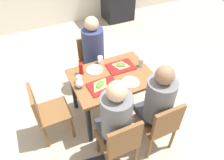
# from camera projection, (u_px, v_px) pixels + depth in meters

# --- Properties ---
(ground_plane) EXTENTS (10.00, 10.00, 0.02)m
(ground_plane) POSITION_uv_depth(u_px,v_px,m) (112.00, 112.00, 3.15)
(ground_plane) COLOR #B7A893
(main_table) EXTENTS (1.04, 0.76, 0.72)m
(main_table) POSITION_uv_depth(u_px,v_px,m) (112.00, 82.00, 2.73)
(main_table) COLOR brown
(main_table) RESTS_ON ground_plane
(chair_near_left) EXTENTS (0.40, 0.40, 0.84)m
(chair_near_left) POSITION_uv_depth(u_px,v_px,m) (120.00, 141.00, 2.21)
(chair_near_left) COLOR brown
(chair_near_left) RESTS_ON ground_plane
(chair_near_right) EXTENTS (0.40, 0.40, 0.84)m
(chair_near_right) POSITION_uv_depth(u_px,v_px,m) (160.00, 124.00, 2.38)
(chair_near_right) COLOR brown
(chair_near_right) RESTS_ON ground_plane
(chair_far_side) EXTENTS (0.40, 0.40, 0.84)m
(chair_far_side) POSITION_uv_depth(u_px,v_px,m) (92.00, 59.00, 3.33)
(chair_far_side) COLOR brown
(chair_far_side) RESTS_ON ground_plane
(chair_left_end) EXTENTS (0.40, 0.40, 0.84)m
(chair_left_end) POSITION_uv_depth(u_px,v_px,m) (45.00, 111.00, 2.53)
(chair_left_end) COLOR brown
(chair_left_end) RESTS_ON ground_plane
(person_in_red) EXTENTS (0.32, 0.42, 1.25)m
(person_in_red) POSITION_uv_depth(u_px,v_px,m) (115.00, 117.00, 2.15)
(person_in_red) COLOR #383842
(person_in_red) RESTS_ON ground_plane
(person_in_brown_jacket) EXTENTS (0.32, 0.42, 1.25)m
(person_in_brown_jacket) POSITION_uv_depth(u_px,v_px,m) (157.00, 101.00, 2.31)
(person_in_brown_jacket) COLOR #383842
(person_in_brown_jacket) RESTS_ON ground_plane
(person_far_side) EXTENTS (0.32, 0.42, 1.25)m
(person_far_side) POSITION_uv_depth(u_px,v_px,m) (94.00, 50.00, 3.07)
(person_far_side) COLOR #383842
(person_far_side) RESTS_ON ground_plane
(tray_red_near) EXTENTS (0.37, 0.28, 0.02)m
(tray_red_near) POSITION_uv_depth(u_px,v_px,m) (103.00, 86.00, 2.51)
(tray_red_near) COLOR red
(tray_red_near) RESTS_ON main_table
(tray_red_far) EXTENTS (0.37, 0.27, 0.02)m
(tray_red_far) POSITION_uv_depth(u_px,v_px,m) (121.00, 67.00, 2.79)
(tray_red_far) COLOR red
(tray_red_far) RESTS_ON main_table
(paper_plate_center) EXTENTS (0.22, 0.22, 0.01)m
(paper_plate_center) POSITION_uv_depth(u_px,v_px,m) (95.00, 70.00, 2.75)
(paper_plate_center) COLOR white
(paper_plate_center) RESTS_ON main_table
(paper_plate_near_edge) EXTENTS (0.22, 0.22, 0.01)m
(paper_plate_near_edge) POSITION_uv_depth(u_px,v_px,m) (131.00, 82.00, 2.56)
(paper_plate_near_edge) COLOR white
(paper_plate_near_edge) RESTS_ON main_table
(pizza_slice_a) EXTENTS (0.24, 0.23, 0.02)m
(pizza_slice_a) POSITION_uv_depth(u_px,v_px,m) (100.00, 85.00, 2.50)
(pizza_slice_a) COLOR #DBAD60
(pizza_slice_a) RESTS_ON tray_red_near
(pizza_slice_b) EXTENTS (0.23, 0.22, 0.02)m
(pizza_slice_b) POSITION_uv_depth(u_px,v_px,m) (121.00, 65.00, 2.79)
(pizza_slice_b) COLOR #DBAD60
(pizza_slice_b) RESTS_ON tray_red_far
(plastic_cup_a) EXTENTS (0.07, 0.07, 0.10)m
(plastic_cup_a) POSITION_uv_depth(u_px,v_px,m) (100.00, 60.00, 2.83)
(plastic_cup_a) COLOR white
(plastic_cup_a) RESTS_ON main_table
(plastic_cup_b) EXTENTS (0.07, 0.07, 0.10)m
(plastic_cup_b) POSITION_uv_depth(u_px,v_px,m) (126.00, 88.00, 2.41)
(plastic_cup_b) COLOR white
(plastic_cup_b) RESTS_ON main_table
(plastic_cup_c) EXTENTS (0.07, 0.07, 0.10)m
(plastic_cup_c) POSITION_uv_depth(u_px,v_px,m) (79.00, 79.00, 2.53)
(plastic_cup_c) COLOR white
(plastic_cup_c) RESTS_ON main_table
(soda_can) EXTENTS (0.07, 0.07, 0.12)m
(soda_can) POSITION_uv_depth(u_px,v_px,m) (141.00, 62.00, 2.77)
(soda_can) COLOR #B7BCC6
(soda_can) RESTS_ON main_table
(condiment_bottle) EXTENTS (0.06, 0.06, 0.16)m
(condiment_bottle) POSITION_uv_depth(u_px,v_px,m) (81.00, 69.00, 2.64)
(condiment_bottle) COLOR red
(condiment_bottle) RESTS_ON main_table
(foil_bundle) EXTENTS (0.10, 0.10, 0.10)m
(foil_bundle) POSITION_uv_depth(u_px,v_px,m) (79.00, 84.00, 2.47)
(foil_bundle) COLOR silver
(foil_bundle) RESTS_ON main_table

